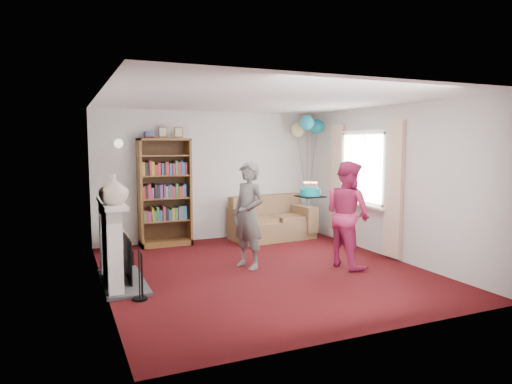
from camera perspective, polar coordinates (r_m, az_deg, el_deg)
name	(u,v)px	position (r m, az deg, el deg)	size (l,w,h in m)	color
ground	(264,270)	(6.88, 0.94, -9.77)	(5.00, 5.00, 0.00)	#350809
wall_back	(211,176)	(8.99, -5.63, 2.05)	(4.50, 0.02, 2.50)	silver
wall_left	(101,194)	(6.08, -18.83, -0.20)	(0.02, 5.00, 2.50)	silver
wall_right	(388,182)	(7.85, 16.18, 1.24)	(0.02, 5.00, 2.50)	silver
ceiling	(264,100)	(6.65, 0.98, 11.47)	(4.50, 5.00, 0.01)	white
fireplace	(115,247)	(6.41, -17.19, -6.54)	(0.55, 1.80, 1.12)	#3F3F42
window_bay	(363,182)	(8.29, 13.25, 1.24)	(0.14, 2.02, 2.20)	white
wall_sconce	(119,143)	(8.45, -16.80, 5.84)	(0.16, 0.23, 0.16)	gold
bookcase	(164,193)	(8.57, -11.40, -0.16)	(0.93, 0.42, 2.18)	#472B14
sofa	(271,222)	(9.09, 1.85, -3.80)	(1.58, 0.84, 0.84)	olive
wicker_basket	(115,243)	(8.23, -17.16, -6.14)	(0.44, 0.44, 0.39)	#A4784C
person_striped	(248,215)	(6.87, -0.97, -2.93)	(0.59, 0.38, 1.61)	black
person_magenta	(348,214)	(7.08, 11.38, -2.74)	(0.79, 0.61, 1.62)	#AD2252
birthday_cake	(310,192)	(6.77, 6.81, -0.05)	(0.36, 0.36, 0.22)	black
balloons	(307,126)	(9.34, 6.44, 8.14)	(0.63, 0.68, 1.78)	#3F3F3F
mantel_vase	(113,189)	(5.94, -17.39, 0.31)	(0.36, 0.36, 0.38)	beige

